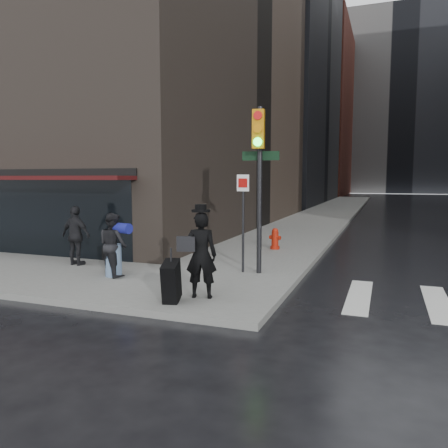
{
  "coord_description": "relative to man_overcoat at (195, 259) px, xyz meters",
  "views": [
    {
      "loc": [
        3.99,
        -9.03,
        2.64
      ],
      "look_at": [
        -0.45,
        2.91,
        1.3
      ],
      "focal_mm": 35.0,
      "sensor_mm": 36.0,
      "label": 1
    }
  ],
  "objects": [
    {
      "name": "fire_hydrant",
      "position": [
        0.03,
        6.81,
        -0.5
      ],
      "size": [
        0.43,
        0.33,
        0.74
      ],
      "rotation": [
        0.0,
        0.0,
        -0.25
      ],
      "color": "#A51B0A",
      "rests_on": "ground"
    },
    {
      "name": "storefront",
      "position": [
        -7.34,
        2.84,
        0.84
      ],
      "size": [
        8.4,
        1.11,
        2.83
      ],
      "color": "black",
      "rests_on": "ground"
    },
    {
      "name": "bldg_left_mid",
      "position": [
        -13.34,
        38.94,
        16.02
      ],
      "size": [
        22.0,
        24.0,
        34.0
      ],
      "primitive_type": "cube",
      "color": "slate",
      "rests_on": "ground"
    },
    {
      "name": "bldg_left_far",
      "position": [
        -13.34,
        62.94,
        12.02
      ],
      "size": [
        22.0,
        20.0,
        26.0
      ],
      "primitive_type": "cube",
      "color": "maroon",
      "rests_on": "ground"
    },
    {
      "name": "sidewalk_left",
      "position": [
        -0.34,
        27.94,
        -0.91
      ],
      "size": [
        4.0,
        50.0,
        0.15
      ],
      "primitive_type": "cube",
      "color": "slate",
      "rests_on": "ground"
    },
    {
      "name": "man_greycoat",
      "position": [
        -4.64,
        2.03,
        0.02
      ],
      "size": [
        1.04,
        0.52,
        1.71
      ],
      "rotation": [
        0.0,
        0.0,
        3.04
      ],
      "color": "black",
      "rests_on": "ground"
    },
    {
      "name": "ground",
      "position": [
        -0.34,
        0.94,
        -0.98
      ],
      "size": [
        140.0,
        140.0,
        0.0
      ],
      "primitive_type": "plane",
      "color": "black",
      "rests_on": "ground"
    },
    {
      "name": "traffic_light",
      "position": [
        0.54,
        2.74,
        1.94
      ],
      "size": [
        1.07,
        0.53,
        4.3
      ],
      "rotation": [
        0.0,
        0.0,
        0.11
      ],
      "color": "black",
      "rests_on": "ground"
    },
    {
      "name": "bldg_distant",
      "position": [
        5.66,
        78.94,
        15.02
      ],
      "size": [
        40.0,
        12.0,
        32.0
      ],
      "primitive_type": "cube",
      "color": "slate",
      "rests_on": "ground"
    },
    {
      "name": "man_jeans",
      "position": [
        -2.8,
        1.19,
        -0.02
      ],
      "size": [
        1.12,
        0.96,
        1.62
      ],
      "rotation": [
        0.0,
        0.0,
        2.73
      ],
      "color": "black",
      "rests_on": "ground"
    },
    {
      "name": "man_overcoat",
      "position": [
        0.0,
        0.0,
        0.0
      ],
      "size": [
        1.02,
        1.21,
        1.99
      ],
      "rotation": [
        0.0,
        0.0,
        3.4
      ],
      "color": "black",
      "rests_on": "ground"
    }
  ]
}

